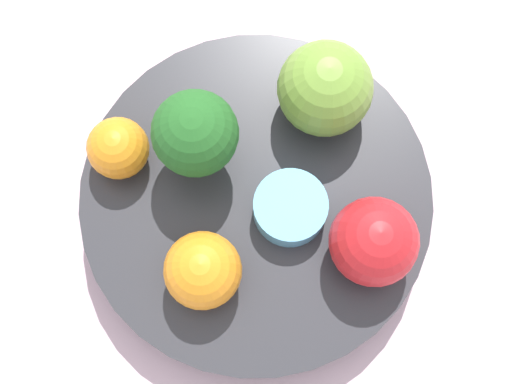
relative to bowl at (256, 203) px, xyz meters
name	(u,v)px	position (x,y,z in m)	size (l,w,h in m)	color
ground_plane	(256,215)	(0.00, 0.00, -0.04)	(6.00, 6.00, 0.00)	gray
table_surface	(256,212)	(0.00, 0.00, -0.03)	(1.20, 1.20, 0.02)	silver
bowl	(256,203)	(0.00, 0.00, 0.00)	(0.24, 0.24, 0.04)	#2D2D33
broccoli	(195,135)	(-0.03, -0.03, 0.06)	(0.06, 0.06, 0.07)	#8CB76B
apple_red	(325,89)	(-0.06, 0.05, 0.05)	(0.06, 0.06, 0.06)	olive
apple_green	(374,242)	(0.04, 0.07, 0.05)	(0.06, 0.06, 0.06)	red
orange_front	(203,270)	(0.05, -0.04, 0.04)	(0.05, 0.05, 0.05)	orange
orange_back	(118,148)	(-0.04, -0.09, 0.04)	(0.04, 0.04, 0.04)	orange
small_cup	(290,208)	(0.01, 0.02, 0.03)	(0.05, 0.05, 0.02)	#66B2DB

